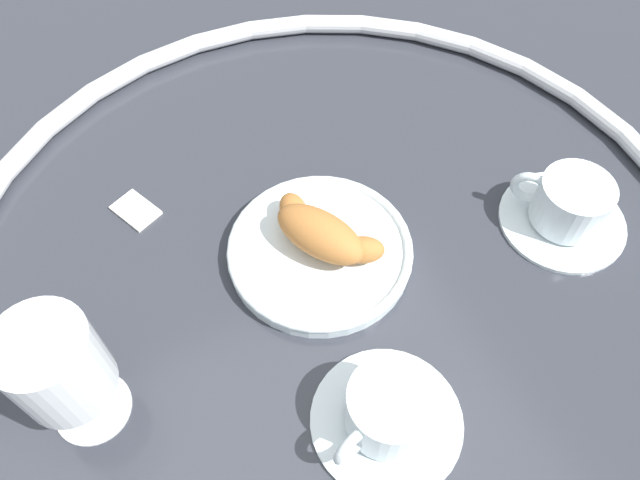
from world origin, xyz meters
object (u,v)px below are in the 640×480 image
coffee_cup_far (388,413)px  sugar_packet (135,209)px  croissant_large (322,233)px  juice_glass_left (58,369)px  coffee_cup_near (568,207)px  pastry_plate (320,251)px

coffee_cup_far → sugar_packet: 0.35m
croissant_large → juice_glass_left: (0.05, -0.26, 0.05)m
coffee_cup_near → sugar_packet: bearing=-119.2°
croissant_large → sugar_packet: size_ratio=2.46×
pastry_plate → coffee_cup_far: coffee_cup_far is taller
coffee_cup_far → pastry_plate: bearing=170.7°
pastry_plate → croissant_large: 0.03m
sugar_packet → pastry_plate: bearing=23.7°
coffee_cup_near → juice_glass_left: 0.51m
pastry_plate → coffee_cup_far: size_ratio=1.41×
coffee_cup_far → sugar_packet: bearing=-159.5°
coffee_cup_near → coffee_cup_far: (0.10, -0.28, 0.00)m
pastry_plate → juice_glass_left: 0.27m
coffee_cup_near → juice_glass_left: juice_glass_left is taller
coffee_cup_far → sugar_packet: (-0.33, -0.12, -0.02)m
pastry_plate → coffee_cup_far: bearing=-9.3°
pastry_plate → coffee_cup_far: (0.18, -0.03, 0.02)m
juice_glass_left → sugar_packet: size_ratio=2.80×
coffee_cup_far → sugar_packet: size_ratio=2.72×
sugar_packet → coffee_cup_far: bearing=-2.2°
pastry_plate → croissant_large: (-0.00, 0.00, 0.03)m
pastry_plate → croissant_large: bearing=117.4°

